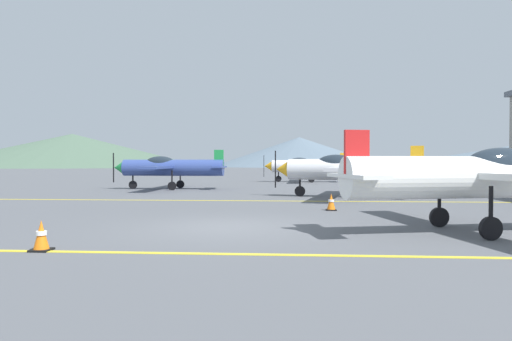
{
  "coord_description": "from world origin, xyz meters",
  "views": [
    {
      "loc": [
        1.54,
        -11.69,
        1.7
      ],
      "look_at": [
        -0.27,
        14.0,
        1.2
      ],
      "focal_mm": 31.91,
      "sensor_mm": 36.0,
      "label": 1
    }
  ],
  "objects_px": {
    "traffic_cone_front": "(41,236)",
    "traffic_cone_side": "(331,202)",
    "airplane_near": "(480,176)",
    "airplane_back": "(306,166)",
    "airplane_mid": "(348,169)",
    "airplane_far": "(169,167)"
  },
  "relations": [
    {
      "from": "airplane_far",
      "to": "traffic_cone_front",
      "type": "bearing_deg",
      "value": -82.18
    },
    {
      "from": "airplane_back",
      "to": "airplane_near",
      "type": "bearing_deg",
      "value": -83.43
    },
    {
      "from": "airplane_far",
      "to": "traffic_cone_side",
      "type": "bearing_deg",
      "value": -52.8
    },
    {
      "from": "airplane_back",
      "to": "traffic_cone_front",
      "type": "distance_m",
      "value": 30.55
    },
    {
      "from": "traffic_cone_front",
      "to": "traffic_cone_side",
      "type": "bearing_deg",
      "value": 50.93
    },
    {
      "from": "traffic_cone_front",
      "to": "airplane_back",
      "type": "bearing_deg",
      "value": 78.33
    },
    {
      "from": "airplane_near",
      "to": "airplane_mid",
      "type": "bearing_deg",
      "value": 99.51
    },
    {
      "from": "airplane_near",
      "to": "airplane_mid",
      "type": "height_order",
      "value": "same"
    },
    {
      "from": "traffic_cone_front",
      "to": "traffic_cone_side",
      "type": "distance_m",
      "value": 9.83
    },
    {
      "from": "airplane_near",
      "to": "traffic_cone_side",
      "type": "relative_size",
      "value": 13.7
    },
    {
      "from": "airplane_back",
      "to": "traffic_cone_side",
      "type": "distance_m",
      "value": 22.3
    },
    {
      "from": "airplane_near",
      "to": "traffic_cone_side",
      "type": "height_order",
      "value": "airplane_near"
    },
    {
      "from": "airplane_mid",
      "to": "traffic_cone_front",
      "type": "relative_size",
      "value": 13.71
    },
    {
      "from": "airplane_back",
      "to": "traffic_cone_side",
      "type": "xyz_separation_m",
      "value": [
        0.02,
        -22.27,
        -1.08
      ]
    },
    {
      "from": "traffic_cone_side",
      "to": "airplane_mid",
      "type": "bearing_deg",
      "value": 77.3
    },
    {
      "from": "airplane_far",
      "to": "airplane_back",
      "type": "distance_m",
      "value": 13.81
    },
    {
      "from": "airplane_back",
      "to": "traffic_cone_front",
      "type": "bearing_deg",
      "value": -101.67
    },
    {
      "from": "airplane_near",
      "to": "traffic_cone_front",
      "type": "height_order",
      "value": "airplane_near"
    },
    {
      "from": "airplane_mid",
      "to": "airplane_far",
      "type": "relative_size",
      "value": 1.0
    },
    {
      "from": "airplane_back",
      "to": "airplane_mid",
      "type": "bearing_deg",
      "value": -85.34
    },
    {
      "from": "airplane_near",
      "to": "airplane_back",
      "type": "relative_size",
      "value": 1.0
    },
    {
      "from": "airplane_back",
      "to": "traffic_cone_front",
      "type": "height_order",
      "value": "airplane_back"
    }
  ]
}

